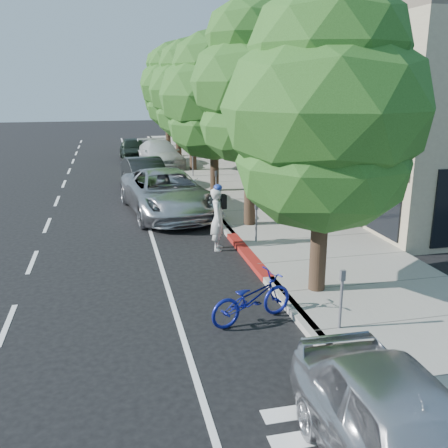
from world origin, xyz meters
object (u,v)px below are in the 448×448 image
object	(u,v)px
street_tree_2	(214,97)
white_pickup	(160,154)
street_tree_5	(167,84)
street_tree_0	(326,113)
dark_suv_far	(134,149)
street_tree_1	(251,86)
silver_suv	(167,193)
street_tree_3	(192,92)
pedestrian	(300,191)
cyclist	(218,219)
dark_sedan	(145,175)
street_tree_4	(177,87)
near_car_a	(408,442)
bicycle	(252,298)

from	to	relation	value
street_tree_2	white_pickup	xyz separation A→B (m)	(-1.67, 8.34, -3.61)
street_tree_5	street_tree_2	bearing A→B (deg)	-90.00
street_tree_0	dark_suv_far	bearing A→B (deg)	97.44
street_tree_1	silver_suv	distance (m)	5.51
street_tree_3	pedestrian	size ratio (longest dim) A/B	3.82
street_tree_0	street_tree_3	size ratio (longest dim) A/B	0.96
cyclist	dark_suv_far	distance (m)	19.88
dark_sedan	white_pickup	size ratio (longest dim) A/B	0.87
pedestrian	white_pickup	bearing A→B (deg)	-98.75
street_tree_2	street_tree_4	xyz separation A→B (m)	(-0.00, 12.00, 0.34)
dark_sedan	near_car_a	xyz separation A→B (m)	(1.70, -19.30, -0.01)
street_tree_1	cyclist	distance (m)	4.73
silver_suv	dark_suv_far	size ratio (longest dim) A/B	1.43
street_tree_2	street_tree_4	distance (m)	12.00
near_car_a	pedestrian	size ratio (longest dim) A/B	2.28
street_tree_0	street_tree_5	xyz separation A→B (m)	(0.00, 30.00, 0.56)
street_tree_0	street_tree_3	xyz separation A→B (m)	(0.00, 18.00, 0.19)
street_tree_1	white_pickup	xyz separation A→B (m)	(-1.67, 14.34, -4.13)
street_tree_3	pedestrian	world-z (taller)	street_tree_3
street_tree_1	street_tree_4	bearing A→B (deg)	90.00
silver_suv	dark_sedan	distance (m)	4.68
bicycle	street_tree_5	bearing A→B (deg)	-22.14
dark_suv_far	pedestrian	distance (m)	17.99
street_tree_0	street_tree_4	bearing A→B (deg)	90.00
street_tree_0	street_tree_2	xyz separation A→B (m)	(0.00, 12.00, 0.04)
street_tree_3	cyclist	xyz separation A→B (m)	(-1.60, -14.08, -3.58)
street_tree_3	pedestrian	xyz separation A→B (m)	(2.07, -11.48, -3.42)
dark_suv_far	street_tree_0	bearing A→B (deg)	-83.75
street_tree_0	bicycle	size ratio (longest dim) A/B	3.57
street_tree_4	near_car_a	bearing A→B (deg)	-92.67
white_pickup	near_car_a	bearing A→B (deg)	-95.36
street_tree_2	street_tree_3	distance (m)	6.00
street_tree_5	white_pickup	distance (m)	10.64
bicycle	street_tree_2	bearing A→B (deg)	-27.04
street_tree_4	white_pickup	xyz separation A→B (m)	(-1.67, -3.66, -3.95)
dark_sedan	white_pickup	xyz separation A→B (m)	(1.43, 7.04, 0.01)
dark_sedan	pedestrian	size ratio (longest dim) A/B	2.41
street_tree_5	near_car_a	xyz separation A→B (m)	(-1.40, -36.00, -4.15)
silver_suv	dark_suv_far	bearing A→B (deg)	85.09
street_tree_1	street_tree_3	xyz separation A→B (m)	(0.00, 12.00, -0.36)
dark_sedan	bicycle	bearing A→B (deg)	-92.83
dark_suv_far	street_tree_2	bearing A→B (deg)	-76.40
cyclist	street_tree_1	bearing A→B (deg)	-21.93
dark_sedan	dark_suv_far	bearing A→B (deg)	82.52
street_tree_0	silver_suv	world-z (taller)	street_tree_0
silver_suv	pedestrian	world-z (taller)	pedestrian
silver_suv	street_tree_4	bearing A→B (deg)	73.58
white_pickup	street_tree_2	bearing A→B (deg)	-84.62
street_tree_2	silver_suv	world-z (taller)	street_tree_2
street_tree_3	white_pickup	distance (m)	4.74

